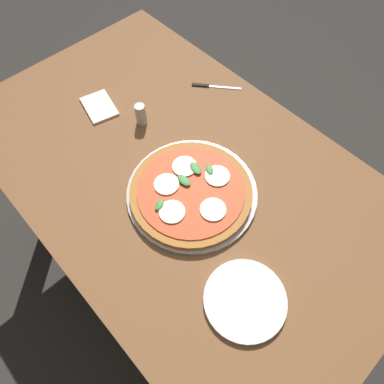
% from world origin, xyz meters
% --- Properties ---
extents(ground_plane, '(6.00, 6.00, 0.00)m').
position_xyz_m(ground_plane, '(0.00, 0.00, 0.00)').
color(ground_plane, '#2D2B28').
extents(dining_table, '(1.38, 0.84, 0.76)m').
position_xyz_m(dining_table, '(0.00, 0.00, 0.65)').
color(dining_table, brown).
rests_on(dining_table, ground_plane).
extents(serving_tray, '(0.37, 0.37, 0.01)m').
position_xyz_m(serving_tray, '(0.10, -0.03, 0.77)').
color(serving_tray, '#B2B2B7').
rests_on(serving_tray, dining_table).
extents(pizza, '(0.34, 0.34, 0.03)m').
position_xyz_m(pizza, '(0.10, -0.04, 0.79)').
color(pizza, '#B27033').
rests_on(pizza, serving_tray).
extents(plate_white, '(0.20, 0.20, 0.01)m').
position_xyz_m(plate_white, '(0.40, -0.14, 0.77)').
color(plate_white, white).
rests_on(plate_white, dining_table).
extents(napkin, '(0.15, 0.12, 0.01)m').
position_xyz_m(napkin, '(-0.36, -0.03, 0.77)').
color(napkin, white).
rests_on(napkin, dining_table).
extents(knife, '(0.14, 0.12, 0.01)m').
position_xyz_m(knife, '(-0.18, 0.31, 0.77)').
color(knife, black).
rests_on(knife, dining_table).
extents(pepper_shaker, '(0.03, 0.03, 0.07)m').
position_xyz_m(pepper_shaker, '(-0.21, 0.03, 0.80)').
color(pepper_shaker, '#B2B7AD').
rests_on(pepper_shaker, dining_table).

